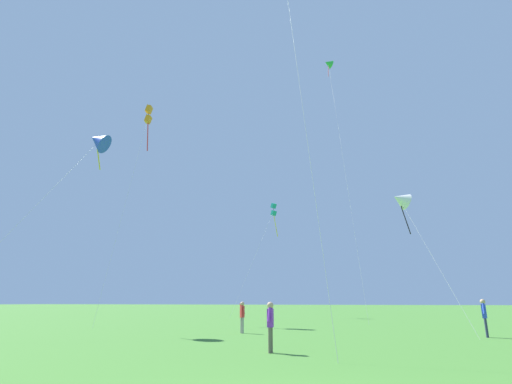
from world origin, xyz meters
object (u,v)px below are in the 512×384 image
(kite_orange_box, at_px, (148,116))
(kite_blue_delta, at_px, (98,141))
(kite_white_distant, at_px, (400,200))
(person_far_back, at_px, (242,314))
(person_in_blue_jacket, at_px, (270,322))
(kite_teal_box, at_px, (274,211))
(person_in_red_shirt, at_px, (484,314))
(kite_green_small, at_px, (328,64))

(kite_orange_box, bearing_deg, kite_blue_delta, -73.40)
(kite_white_distant, bearing_deg, kite_blue_delta, -165.17)
(person_far_back, xyz_separation_m, person_in_blue_jacket, (3.41, -7.42, -0.00))
(person_far_back, bearing_deg, kite_blue_delta, -177.47)
(kite_teal_box, height_order, kite_orange_box, kite_orange_box)
(kite_orange_box, distance_m, person_far_back, 23.91)
(kite_blue_delta, distance_m, kite_white_distant, 19.41)
(person_far_back, bearing_deg, person_in_red_shirt, 3.96)
(kite_white_distant, xyz_separation_m, person_far_back, (-8.59, -4.43, -6.60))
(kite_white_distant, xyz_separation_m, person_in_blue_jacket, (-5.18, -11.85, -6.61))
(kite_green_small, height_order, person_in_red_shirt, kite_green_small)
(kite_orange_box, height_order, person_in_red_shirt, kite_orange_box)
(kite_white_distant, relative_size, kite_orange_box, 0.42)
(kite_blue_delta, xyz_separation_m, person_in_blue_jacket, (13.17, -6.99, -10.65))
(kite_green_small, relative_size, person_in_red_shirt, 16.99)
(kite_green_small, distance_m, person_in_blue_jacket, 38.84)
(kite_blue_delta, relative_size, kite_orange_box, 0.63)
(person_far_back, bearing_deg, person_in_blue_jacket, -65.32)
(kite_orange_box, bearing_deg, person_in_red_shirt, -20.39)
(kite_blue_delta, height_order, kite_green_small, kite_green_small)
(kite_green_small, xyz_separation_m, kite_teal_box, (-7.50, 3.25, -16.15))
(kite_green_small, distance_m, person_in_red_shirt, 34.33)
(kite_green_small, xyz_separation_m, person_in_blue_jacket, (-0.01, -27.90, -27.02))
(kite_green_small, distance_m, kite_white_distant, 26.48)
(person_far_back, xyz_separation_m, person_in_red_shirt, (11.46, 0.79, 0.07))
(kite_orange_box, bearing_deg, person_far_back, -37.46)
(kite_green_small, distance_m, kite_teal_box, 18.10)
(kite_orange_box, xyz_separation_m, person_in_red_shirt, (24.28, -9.02, -17.57))
(kite_orange_box, bearing_deg, kite_green_small, 33.30)
(kite_green_small, height_order, kite_white_distant, kite_green_small)
(kite_white_distant, height_order, kite_orange_box, kite_orange_box)
(kite_teal_box, relative_size, person_in_red_shirt, 7.57)
(kite_green_small, relative_size, person_in_blue_jacket, 18.32)
(person_far_back, relative_size, person_in_red_shirt, 0.93)
(kite_orange_box, height_order, person_far_back, kite_orange_box)
(kite_orange_box, relative_size, person_in_red_shirt, 11.69)
(kite_green_small, relative_size, person_far_back, 18.26)
(person_in_red_shirt, bearing_deg, kite_green_small, 112.21)
(person_in_red_shirt, bearing_deg, kite_orange_box, 159.61)
(person_in_blue_jacket, height_order, person_in_red_shirt, person_in_red_shirt)
(person_in_red_shirt, bearing_deg, person_in_blue_jacket, -134.43)
(kite_blue_delta, bearing_deg, person_far_back, 2.53)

